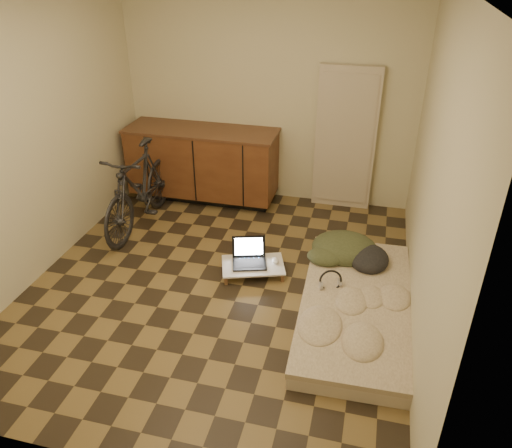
% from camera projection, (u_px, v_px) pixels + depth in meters
% --- Properties ---
extents(room_shell, '(3.50, 4.00, 2.60)m').
position_uv_depth(room_shell, '(215.00, 156.00, 4.17)').
color(room_shell, brown).
rests_on(room_shell, ground).
extents(cabinets, '(1.84, 0.62, 0.91)m').
position_uv_depth(cabinets, '(203.00, 164.00, 6.18)').
color(cabinets, black).
rests_on(cabinets, ground).
extents(appliance_panel, '(0.70, 0.10, 1.70)m').
position_uv_depth(appliance_panel, '(345.00, 139.00, 5.83)').
color(appliance_panel, '#C4B39B').
rests_on(appliance_panel, ground).
extents(bicycle, '(0.51, 1.64, 1.05)m').
position_uv_depth(bicycle, '(139.00, 184.00, 5.53)').
color(bicycle, black).
rests_on(bicycle, ground).
extents(futon, '(1.00, 1.99, 0.17)m').
position_uv_depth(futon, '(356.00, 307.00, 4.35)').
color(futon, beige).
rests_on(futon, ground).
extents(clothing_pile, '(0.70, 0.59, 0.27)m').
position_uv_depth(clothing_pile, '(351.00, 244.00, 4.85)').
color(clothing_pile, '#343B22').
rests_on(clothing_pile, futon).
extents(headphones, '(0.28, 0.26, 0.15)m').
position_uv_depth(headphones, '(331.00, 280.00, 4.44)').
color(headphones, black).
rests_on(headphones, futon).
extents(lap_desk, '(0.70, 0.56, 0.10)m').
position_uv_depth(lap_desk, '(253.00, 265.00, 4.91)').
color(lap_desk, brown).
rests_on(lap_desk, ground).
extents(laptop, '(0.40, 0.38, 0.23)m').
position_uv_depth(laptop, '(249.00, 257.00, 4.92)').
color(laptop, black).
rests_on(laptop, lap_desk).
extents(mouse, '(0.10, 0.13, 0.04)m').
position_uv_depth(mouse, '(275.00, 260.00, 4.93)').
color(mouse, white).
rests_on(mouse, lap_desk).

